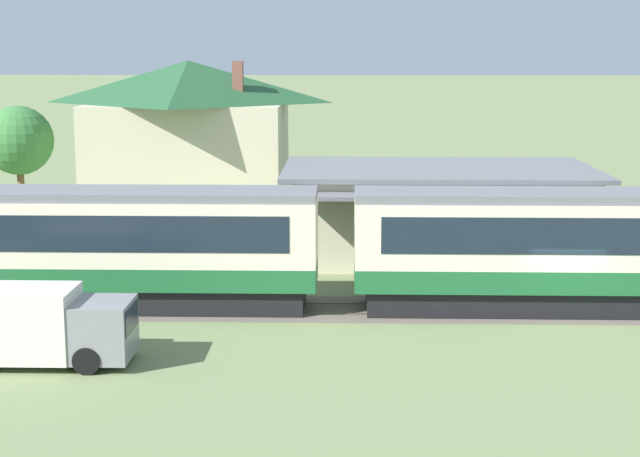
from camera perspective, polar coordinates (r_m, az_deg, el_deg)
name	(u,v)px	position (r m, az deg, el deg)	size (l,w,h in m)	color
ground_plane	(561,317)	(34.76, 13.82, -5.00)	(600.00, 600.00, 0.00)	#707F51
passenger_train	(343,244)	(34.18, 1.37, -0.91)	(91.69, 2.86, 4.23)	#1E6033
railway_track	(388,309)	(34.75, 3.98, -4.70)	(154.93, 3.60, 0.04)	#665B51
station_building	(438,211)	(43.58, 6.88, 1.02)	(13.61, 9.71, 3.93)	beige
station_house_dark_green_roof	(190,133)	(56.12, -7.59, 5.52)	(11.50, 9.71, 8.40)	beige
delivery_truck_grey	(33,325)	(29.75, -16.36, -5.41)	(5.56, 2.04, 2.25)	gray
yard_tree_1	(19,141)	(56.72, -17.13, 4.91)	(3.82, 3.82, 5.97)	brown
yard_tree_2	(118,142)	(54.98, -11.67, 4.95)	(3.99, 3.99, 6.00)	#4C3823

